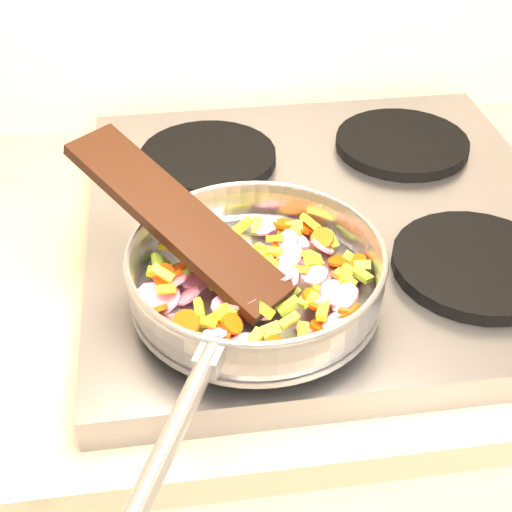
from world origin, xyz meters
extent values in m
cube|color=#939399|center=(-0.70, 1.67, 0.92)|extent=(0.60, 0.60, 0.04)
cylinder|color=black|center=(-0.84, 1.52, 0.95)|extent=(0.19, 0.19, 0.02)
cylinder|color=black|center=(-0.56, 1.52, 0.95)|extent=(0.19, 0.19, 0.02)
cylinder|color=black|center=(-0.84, 1.81, 0.95)|extent=(0.19, 0.19, 0.02)
cylinder|color=black|center=(-0.56, 1.81, 0.95)|extent=(0.19, 0.19, 0.02)
cylinder|color=#9E9EA5|center=(-0.82, 1.50, 0.96)|extent=(0.26, 0.26, 0.01)
torus|color=#9E9EA5|center=(-0.82, 1.50, 0.99)|extent=(0.31, 0.31, 0.05)
torus|color=#9E9EA5|center=(-0.82, 1.50, 1.01)|extent=(0.27, 0.27, 0.01)
cylinder|color=#9E9EA5|center=(-0.91, 1.29, 1.00)|extent=(0.10, 0.18, 0.02)
cube|color=#9E9EA5|center=(-0.87, 1.37, 1.00)|extent=(0.03, 0.04, 0.02)
cylinder|color=#DF156D|center=(-0.73, 1.47, 0.98)|extent=(0.03, 0.03, 0.01)
cube|color=olive|center=(-0.82, 1.49, 0.98)|extent=(0.02, 0.02, 0.01)
cube|color=olive|center=(-0.80, 1.60, 0.97)|extent=(0.02, 0.02, 0.02)
cube|color=yellow|center=(-0.72, 1.49, 0.98)|extent=(0.02, 0.03, 0.01)
cylinder|color=#DF156D|center=(-0.76, 1.46, 0.98)|extent=(0.04, 0.05, 0.02)
cube|color=olive|center=(-0.77, 1.57, 0.98)|extent=(0.02, 0.01, 0.02)
cylinder|color=#DF156D|center=(-0.76, 1.56, 0.98)|extent=(0.04, 0.04, 0.02)
cube|color=olive|center=(-0.86, 1.49, 0.98)|extent=(0.02, 0.02, 0.02)
cube|color=yellow|center=(-0.82, 1.61, 0.97)|extent=(0.03, 0.02, 0.02)
cylinder|color=#E54206|center=(-0.90, 1.52, 0.98)|extent=(0.04, 0.03, 0.02)
cube|color=yellow|center=(-0.79, 1.52, 0.98)|extent=(0.02, 0.02, 0.01)
cylinder|color=#E54206|center=(-0.92, 1.48, 0.97)|extent=(0.03, 0.03, 0.03)
cube|color=olive|center=(-0.77, 1.45, 0.99)|extent=(0.03, 0.02, 0.01)
cylinder|color=#DF156D|center=(-0.73, 1.48, 0.98)|extent=(0.03, 0.03, 0.01)
cylinder|color=#E54206|center=(-0.74, 1.43, 0.99)|extent=(0.03, 0.03, 0.03)
cube|color=olive|center=(-0.78, 1.48, 0.97)|extent=(0.02, 0.02, 0.01)
cylinder|color=#E54206|center=(-0.73, 1.56, 0.98)|extent=(0.04, 0.04, 0.02)
cylinder|color=#DF156D|center=(-0.82, 1.46, 0.98)|extent=(0.03, 0.03, 0.02)
cylinder|color=#DF156D|center=(-0.91, 1.49, 0.96)|extent=(0.04, 0.05, 0.03)
cube|color=olive|center=(-0.75, 1.52, 0.99)|extent=(0.02, 0.02, 0.01)
cylinder|color=#E54206|center=(-0.76, 1.45, 0.98)|extent=(0.03, 0.03, 0.02)
cube|color=olive|center=(-0.85, 1.46, 0.98)|extent=(0.02, 0.02, 0.02)
cube|color=yellow|center=(-0.86, 1.45, 0.97)|extent=(0.02, 0.01, 0.02)
cube|color=yellow|center=(-0.82, 1.44, 0.99)|extent=(0.02, 0.03, 0.02)
cylinder|color=#DF156D|center=(-0.89, 1.49, 0.97)|extent=(0.03, 0.04, 0.02)
cube|color=yellow|center=(-0.84, 1.58, 0.97)|extent=(0.02, 0.02, 0.02)
cylinder|color=#DF156D|center=(-0.86, 1.54, 0.98)|extent=(0.03, 0.02, 0.02)
cylinder|color=#DF156D|center=(-0.78, 1.51, 0.97)|extent=(0.03, 0.03, 0.01)
cube|color=yellow|center=(-0.75, 1.49, 0.98)|extent=(0.02, 0.01, 0.01)
cube|color=olive|center=(-0.83, 1.49, 0.99)|extent=(0.01, 0.02, 0.02)
cylinder|color=#E54206|center=(-0.85, 1.43, 0.98)|extent=(0.02, 0.03, 0.02)
cylinder|color=#DF156D|center=(-0.80, 1.39, 0.98)|extent=(0.03, 0.04, 0.01)
cylinder|color=#DF156D|center=(-0.88, 1.52, 0.97)|extent=(0.04, 0.04, 0.01)
cube|color=yellow|center=(-0.81, 1.53, 0.98)|extent=(0.02, 0.02, 0.02)
cube|color=yellow|center=(-0.79, 1.56, 0.98)|extent=(0.02, 0.02, 0.02)
cylinder|color=#DF156D|center=(-0.77, 1.55, 0.98)|extent=(0.03, 0.03, 0.02)
cylinder|color=#E54206|center=(-0.77, 1.60, 0.97)|extent=(0.04, 0.04, 0.01)
cube|color=olive|center=(-0.70, 1.50, 0.98)|extent=(0.02, 0.02, 0.01)
cylinder|color=#DF156D|center=(-0.73, 1.45, 0.98)|extent=(0.04, 0.05, 0.03)
cube|color=yellow|center=(-0.79, 1.54, 0.98)|extent=(0.02, 0.01, 0.01)
cube|color=yellow|center=(-0.92, 1.52, 0.98)|extent=(0.03, 0.02, 0.01)
cube|color=olive|center=(-0.84, 1.42, 0.97)|extent=(0.03, 0.02, 0.01)
cube|color=yellow|center=(-0.86, 1.45, 0.98)|extent=(0.02, 0.02, 0.01)
cube|color=yellow|center=(-0.82, 1.53, 0.98)|extent=(0.03, 0.03, 0.01)
cube|color=yellow|center=(-0.75, 1.51, 0.99)|extent=(0.02, 0.01, 0.01)
cylinder|color=#E54206|center=(-0.75, 1.59, 0.97)|extent=(0.03, 0.03, 0.02)
cylinder|color=#E54206|center=(-0.86, 1.44, 0.97)|extent=(0.03, 0.03, 0.02)
cylinder|color=#E54206|center=(-0.78, 1.55, 0.98)|extent=(0.03, 0.03, 0.01)
cube|color=olive|center=(-0.78, 1.40, 0.98)|extent=(0.02, 0.02, 0.01)
cylinder|color=#E54206|center=(-0.85, 1.53, 0.98)|extent=(0.03, 0.03, 0.02)
cube|color=olive|center=(-0.88, 1.52, 0.98)|extent=(0.02, 0.02, 0.01)
cube|color=yellow|center=(-0.76, 1.44, 0.98)|extent=(0.02, 0.03, 0.01)
cube|color=yellow|center=(-0.88, 1.46, 0.98)|extent=(0.01, 0.02, 0.01)
cube|color=olive|center=(-0.92, 1.53, 0.98)|extent=(0.01, 0.03, 0.02)
cube|color=olive|center=(-0.85, 1.59, 0.97)|extent=(0.02, 0.02, 0.02)
cylinder|color=#E54206|center=(-0.74, 1.43, 0.97)|extent=(0.04, 0.03, 0.03)
cube|color=yellow|center=(-0.78, 1.41, 0.98)|extent=(0.01, 0.02, 0.02)
cube|color=olive|center=(-0.81, 1.42, 0.98)|extent=(0.02, 0.02, 0.02)
cylinder|color=#DF156D|center=(-0.85, 1.51, 0.97)|extent=(0.04, 0.04, 0.02)
cube|color=yellow|center=(-0.84, 1.51, 0.98)|extent=(0.03, 0.01, 0.02)
cylinder|color=#DF156D|center=(-0.92, 1.50, 0.97)|extent=(0.04, 0.04, 0.02)
cylinder|color=#E54206|center=(-0.76, 1.43, 0.97)|extent=(0.03, 0.03, 0.02)
cylinder|color=#E54206|center=(-0.91, 1.52, 0.98)|extent=(0.04, 0.03, 0.02)
cube|color=olive|center=(-0.82, 1.48, 0.99)|extent=(0.02, 0.02, 0.01)
cube|color=olive|center=(-0.84, 1.48, 0.97)|extent=(0.02, 0.01, 0.01)
cylinder|color=#E54206|center=(-0.85, 1.51, 0.98)|extent=(0.03, 0.03, 0.01)
cube|color=olive|center=(-0.87, 1.57, 0.97)|extent=(0.02, 0.02, 0.01)
cube|color=yellow|center=(-0.79, 1.43, 0.98)|extent=(0.02, 0.02, 0.01)
cylinder|color=#DF156D|center=(-0.81, 1.53, 0.97)|extent=(0.04, 0.04, 0.01)
cylinder|color=#DF156D|center=(-0.85, 1.46, 0.98)|extent=(0.03, 0.03, 0.02)
cube|color=olive|center=(-0.72, 1.56, 0.97)|extent=(0.02, 0.02, 0.02)
cube|color=olive|center=(-0.76, 1.59, 0.98)|extent=(0.02, 0.02, 0.01)
cylinder|color=#DF156D|center=(-0.76, 1.49, 0.99)|extent=(0.04, 0.04, 0.01)
cube|color=yellow|center=(-0.81, 1.56, 0.97)|extent=(0.02, 0.02, 0.01)
cylinder|color=#DF156D|center=(-0.90, 1.51, 0.98)|extent=(0.03, 0.03, 0.02)
cube|color=olive|center=(-0.91, 1.56, 0.97)|extent=(0.02, 0.02, 0.01)
cylinder|color=#E54206|center=(-0.71, 1.52, 0.97)|extent=(0.03, 0.04, 0.02)
cube|color=yellow|center=(-0.75, 1.52, 0.97)|extent=(0.02, 0.02, 0.01)
cylinder|color=#E54206|center=(-0.72, 1.53, 0.97)|extent=(0.03, 0.03, 0.02)
cube|color=yellow|center=(-0.87, 1.44, 0.98)|extent=(0.02, 0.02, 0.02)
cube|color=olive|center=(-0.83, 1.54, 0.98)|extent=(0.02, 0.02, 0.01)
cylinder|color=#DF156D|center=(-0.84, 1.46, 0.98)|extent=(0.05, 0.05, 0.02)
cube|color=yellow|center=(-0.83, 1.41, 0.98)|extent=(0.02, 0.02, 0.01)
cylinder|color=#DF156D|center=(-0.77, 1.54, 0.96)|extent=(0.03, 0.03, 0.02)
cylinder|color=#E54206|center=(-0.78, 1.50, 0.97)|extent=(0.04, 0.04, 0.01)
cylinder|color=#DF156D|center=(-0.87, 1.43, 0.98)|extent=(0.03, 0.03, 0.02)
cube|color=olive|center=(-0.78, 1.40, 0.98)|extent=(0.02, 0.01, 0.01)
cylinder|color=#DF156D|center=(-0.79, 1.49, 0.98)|extent=(0.05, 0.04, 0.03)
cube|color=yellow|center=(-0.91, 1.51, 0.99)|extent=(0.03, 0.02, 0.02)
cube|color=yellow|center=(-0.74, 1.59, 0.98)|extent=(0.02, 0.03, 0.02)
cylinder|color=#DF156D|center=(-0.83, 1.48, 0.98)|extent=(0.03, 0.03, 0.01)
cylinder|color=#E54206|center=(-0.81, 1.39, 0.97)|extent=(0.03, 0.03, 0.02)
cylinder|color=#E54206|center=(-0.86, 1.43, 0.98)|extent=(0.03, 0.03, 0.01)
cube|color=olive|center=(-0.86, 1.41, 0.97)|extent=(0.02, 0.02, 0.02)
cube|color=yellow|center=(-0.90, 1.56, 0.99)|extent=(0.03, 0.02, 0.01)
cylinder|color=#DF156D|center=(-0.84, 1.41, 0.98)|extent=(0.04, 0.04, 0.01)
cylinder|color=#DF156D|center=(-0.75, 1.42, 0.98)|extent=(0.03, 0.04, 0.03)
cylinder|color=#DF156D|center=(-0.74, 1.46, 0.98)|extent=(0.03, 0.03, 0.03)
cylinder|color=#DF156D|center=(-0.79, 1.49, 0.99)|extent=(0.04, 0.04, 0.02)
cylinder|color=#E54206|center=(-0.73, 1.43, 0.98)|extent=(0.03, 0.03, 0.02)
cylinder|color=#DF156D|center=(-0.80, 1.47, 0.97)|extent=(0.03, 0.03, 0.01)
cube|color=yellow|center=(-0.88, 1.42, 0.97)|extent=(0.01, 0.03, 0.02)
cylinder|color=#E54206|center=(-0.78, 1.52, 0.97)|extent=(0.03, 0.03, 0.01)
cylinder|color=#E54206|center=(-0.86, 1.56, 0.98)|extent=(0.02, 0.02, 0.02)
cylinder|color=#E54206|center=(-0.80, 1.49, 0.98)|extent=(0.03, 0.03, 0.01)
cylinder|color=#DF156D|center=(-0.72, 1.50, 0.97)|extent=(0.05, 0.05, 0.03)
cylinder|color=#DF156D|center=(-0.77, 1.53, 0.98)|extent=(0.04, 0.04, 0.03)
cylinder|color=#DF156D|center=(-0.78, 1.51, 0.98)|extent=(0.04, 0.04, 0.02)
cube|color=olive|center=(-0.84, 1.48, 0.98)|extent=(0.02, 0.02, 0.02)
cube|color=yellow|center=(-0.77, 1.60, 0.97)|extent=(0.01, 0.02, 0.01)
cube|color=olive|center=(-0.71, 1.49, 0.98)|extent=(0.02, 0.03, 0.01)
cube|color=olive|center=(-0.71, 1.52, 0.97)|extent=(0.03, 0.02, 0.01)
cube|color=yellow|center=(-0.85, 1.45, 0.98)|extent=(0.03, 0.02, 0.01)
cube|color=olive|center=(-0.89, 1.46, 0.97)|extent=(0.02, 0.02, 0.02)
cylinder|color=#E54206|center=(-0.89, 1.44, 0.99)|extent=(0.04, 0.03, 0.02)
cube|color=yellow|center=(-0.91, 1.50, 0.98)|extent=(0.02, 0.02, 0.01)
cylinder|color=#DF156D|center=(-0.79, 1.55, 0.97)|extent=(0.03, 0.03, 0.03)
cube|color=yellow|center=(-0.77, 1.50, 0.99)|extent=(0.02, 0.02, 0.02)
cube|color=olive|center=(-0.79, 1.45, 0.98)|extent=(0.03, 0.02, 0.02)
cylinder|color=#E54206|center=(-0.79, 1.49, 0.97)|extent=(0.03, 0.03, 0.02)
cylinder|color=#DF156D|center=(-0.87, 1.52, 0.98)|extent=(0.03, 0.03, 0.02)
cylinder|color=#DF156D|center=(-0.83, 1.53, 0.98)|extent=(0.04, 0.04, 0.02)
cylinder|color=#DF156D|center=(-0.84, 1.47, 0.98)|extent=(0.04, 0.03, 0.02)
cube|color=yellow|center=(-0.80, 1.56, 0.97)|extent=(0.02, 0.02, 0.01)
cube|color=yellow|center=(-0.72, 1.49, 0.98)|extent=(0.02, 0.03, 0.01)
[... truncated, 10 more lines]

